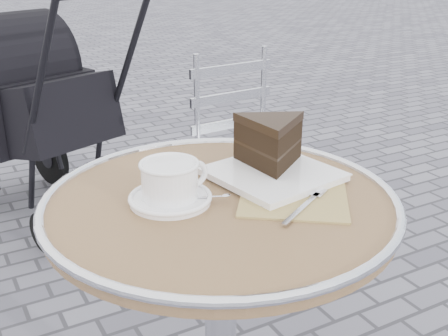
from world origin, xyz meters
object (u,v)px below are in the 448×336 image
cappuccino_set (171,185)px  cake_plate_set (272,149)px  cafe_table (221,269)px  bistro_chair (241,132)px  baby_stroller (31,115)px

cappuccino_set → cake_plate_set: size_ratio=0.47×
cafe_table → bistro_chair: bistro_chair is taller
cafe_table → cake_plate_set: size_ratio=1.93×
cafe_table → baby_stroller: baby_stroller is taller
cafe_table → baby_stroller: 1.68m
cake_plate_set → baby_stroller: (-0.23, 1.62, -0.31)m
cafe_table → cappuccino_set: (-0.09, 0.03, 0.20)m
cappuccino_set → baby_stroller: size_ratio=0.16×
bistro_chair → baby_stroller: (-0.66, 0.76, -0.03)m
cake_plate_set → bistro_chair: size_ratio=0.47×
baby_stroller → bistro_chair: bearing=-69.6°
cappuccino_set → bistro_chair: size_ratio=0.22×
bistro_chair → baby_stroller: bearing=126.9°
cafe_table → cappuccino_set: 0.22m
cake_plate_set → baby_stroller: baby_stroller is taller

